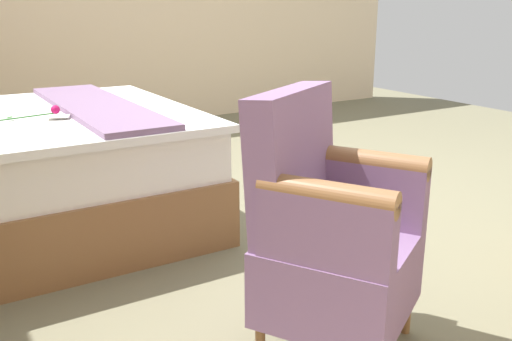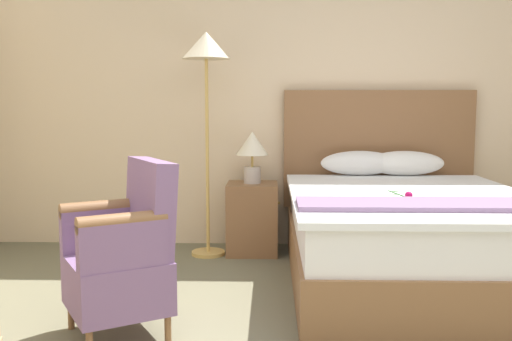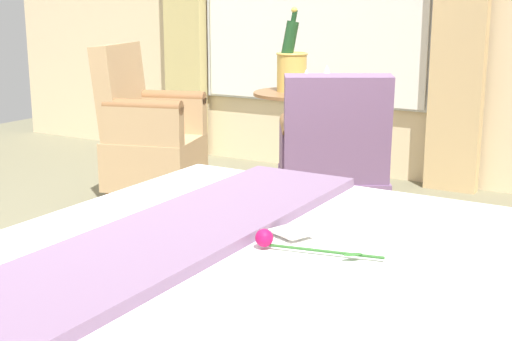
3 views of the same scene
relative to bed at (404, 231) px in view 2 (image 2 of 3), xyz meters
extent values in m
cube|color=beige|center=(-0.50, 1.15, 0.99)|extent=(6.12, 0.12, 2.71)
cube|color=brown|center=(0.00, -0.08, -0.19)|extent=(1.57, 2.15, 0.36)
cube|color=white|center=(0.00, -0.08, 0.12)|extent=(1.52, 2.08, 0.26)
cube|color=white|center=(0.00, -0.14, 0.27)|extent=(1.60, 2.02, 0.04)
cube|color=slate|center=(0.00, -0.67, 0.31)|extent=(1.57, 0.39, 0.03)
cube|color=brown|center=(0.00, 1.04, 0.50)|extent=(1.65, 0.08, 1.02)
ellipsoid|color=white|center=(-0.19, 0.84, 0.39)|extent=(0.67, 0.25, 0.21)
ellipsoid|color=white|center=(0.19, 0.84, 0.39)|extent=(0.66, 0.23, 0.21)
cylinder|color=#2D6628|center=(-0.11, -0.27, 0.30)|extent=(0.07, 0.31, 0.01)
sphere|color=#B20F4C|center=(-0.08, -0.43, 0.32)|extent=(0.05, 0.05, 0.05)
ellipsoid|color=#33702D|center=(-0.11, -0.19, 0.31)|extent=(0.05, 0.05, 0.01)
cube|color=white|center=(-0.19, -0.41, 0.30)|extent=(0.12, 0.13, 0.00)
cube|color=brown|center=(-1.10, 0.77, -0.07)|extent=(0.42, 0.40, 0.60)
sphere|color=tan|center=(-0.87, 0.77, 0.06)|extent=(0.02, 0.02, 0.02)
cylinder|color=#BBAFA5|center=(-1.10, 0.77, 0.30)|extent=(0.14, 0.14, 0.14)
cylinder|color=tan|center=(-1.10, 0.77, 0.42)|extent=(0.02, 0.02, 0.10)
cone|color=#EFE5C6|center=(-1.10, 0.77, 0.56)|extent=(0.27, 0.27, 0.19)
cylinder|color=tan|center=(-1.46, 0.70, -0.36)|extent=(0.28, 0.28, 0.03)
cylinder|color=tan|center=(-1.46, 0.70, 0.46)|extent=(0.03, 0.03, 1.59)
cone|color=beige|center=(-1.46, 0.70, 1.36)|extent=(0.39, 0.39, 0.22)
cylinder|color=brown|center=(-2.06, -0.92, -0.29)|extent=(0.04, 0.04, 0.15)
cylinder|color=brown|center=(-1.71, -0.71, -0.29)|extent=(0.04, 0.04, 0.15)
cylinder|color=brown|center=(-1.48, -1.09, -0.29)|extent=(0.04, 0.04, 0.15)
cube|color=slate|center=(-1.77, -1.01, -0.08)|extent=(0.69, 0.70, 0.28)
cube|color=slate|center=(-1.60, -0.91, 0.32)|extent=(0.39, 0.51, 0.53)
cube|color=slate|center=(-1.90, -0.83, 0.18)|extent=(0.43, 0.31, 0.24)
cylinder|color=brown|center=(-1.90, -0.83, 0.30)|extent=(0.43, 0.31, 0.09)
cube|color=slate|center=(-1.68, -1.20, 0.18)|extent=(0.43, 0.31, 0.24)
cylinder|color=brown|center=(-1.68, -1.20, 0.30)|extent=(0.43, 0.31, 0.09)
camera|label=1|loc=(-3.21, 0.22, 0.88)|focal=40.00mm
camera|label=2|loc=(-0.94, -3.97, 0.88)|focal=40.00mm
camera|label=3|loc=(1.45, 0.45, 0.92)|focal=50.00mm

